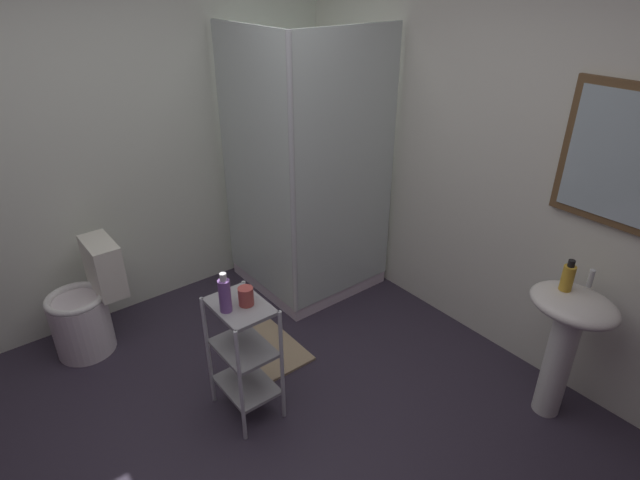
# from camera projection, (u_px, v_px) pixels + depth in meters

# --- Properties ---
(ground_plane) EXTENTS (4.20, 4.20, 0.02)m
(ground_plane) POSITION_uv_depth(u_px,v_px,m) (258.00, 461.00, 2.71)
(ground_plane) COLOR #332B3A
(wall_back) EXTENTS (4.20, 0.14, 2.50)m
(wall_back) POSITION_uv_depth(u_px,v_px,m) (505.00, 162.00, 3.13)
(wall_back) COLOR silver
(wall_back) RESTS_ON ground_plane
(wall_left) EXTENTS (0.10, 4.20, 2.50)m
(wall_left) POSITION_uv_depth(u_px,v_px,m) (98.00, 147.00, 3.40)
(wall_left) COLOR white
(wall_left) RESTS_ON ground_plane
(shower_stall) EXTENTS (0.92, 0.92, 2.00)m
(shower_stall) POSITION_uv_depth(u_px,v_px,m) (305.00, 235.00, 3.99)
(shower_stall) COLOR white
(shower_stall) RESTS_ON ground_plane
(pedestal_sink) EXTENTS (0.46, 0.37, 0.81)m
(pedestal_sink) POSITION_uv_depth(u_px,v_px,m) (567.00, 330.00, 2.75)
(pedestal_sink) COLOR white
(pedestal_sink) RESTS_ON ground_plane
(sink_faucet) EXTENTS (0.03, 0.03, 0.10)m
(sink_faucet) POSITION_uv_depth(u_px,v_px,m) (591.00, 278.00, 2.69)
(sink_faucet) COLOR silver
(sink_faucet) RESTS_ON pedestal_sink
(toilet) EXTENTS (0.37, 0.49, 0.76)m
(toilet) POSITION_uv_depth(u_px,v_px,m) (87.00, 308.00, 3.38)
(toilet) COLOR white
(toilet) RESTS_ON ground_plane
(storage_cart) EXTENTS (0.38, 0.28, 0.74)m
(storage_cart) POSITION_uv_depth(u_px,v_px,m) (244.00, 350.00, 2.83)
(storage_cart) COLOR silver
(storage_cart) RESTS_ON ground_plane
(hand_soap_bottle) EXTENTS (0.06, 0.06, 0.18)m
(hand_soap_bottle) POSITION_uv_depth(u_px,v_px,m) (568.00, 277.00, 2.65)
(hand_soap_bottle) COLOR gold
(hand_soap_bottle) RESTS_ON pedestal_sink
(conditioner_bottle_purple) EXTENTS (0.06, 0.06, 0.22)m
(conditioner_bottle_purple) POSITION_uv_depth(u_px,v_px,m) (225.00, 295.00, 2.59)
(conditioner_bottle_purple) COLOR #8053A6
(conditioner_bottle_purple) RESTS_ON storage_cart
(rinse_cup) EXTENTS (0.08, 0.08, 0.10)m
(rinse_cup) POSITION_uv_depth(u_px,v_px,m) (246.00, 296.00, 2.66)
(rinse_cup) COLOR #B24742
(rinse_cup) RESTS_ON storage_cart
(bath_mat) EXTENTS (0.60, 0.40, 0.02)m
(bath_mat) POSITION_uv_depth(u_px,v_px,m) (266.00, 348.00, 3.50)
(bath_mat) COLOR tan
(bath_mat) RESTS_ON ground_plane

